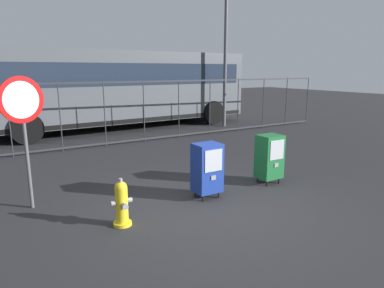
{
  "coord_description": "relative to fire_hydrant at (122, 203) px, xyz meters",
  "views": [
    {
      "loc": [
        -3.09,
        -4.36,
        2.33
      ],
      "look_at": [
        0.3,
        1.2,
        0.9
      ],
      "focal_mm": 31.93,
      "sensor_mm": 36.0,
      "label": 1
    }
  ],
  "objects": [
    {
      "name": "fire_hydrant",
      "position": [
        0.0,
        0.0,
        0.0
      ],
      "size": [
        0.33,
        0.32,
        0.75
      ],
      "color": "yellow",
      "rests_on": "ground_plane"
    },
    {
      "name": "bus_far",
      "position": [
        2.37,
        13.07,
        1.36
      ],
      "size": [
        10.7,
        3.63,
        3.0
      ],
      "rotation": [
        0.0,
        0.0,
        -0.1
      ],
      "color": "gold",
      "rests_on": "ground_plane"
    },
    {
      "name": "street_light_near_left",
      "position": [
        6.91,
        6.73,
        4.18
      ],
      "size": [
        0.32,
        0.32,
        7.92
      ],
      "color": "#4C4F54",
      "rests_on": "ground_plane"
    },
    {
      "name": "bus_near",
      "position": [
        3.08,
        8.49,
        1.36
      ],
      "size": [
        10.59,
        3.1,
        3.0
      ],
      "rotation": [
        0.0,
        0.0,
        0.04
      ],
      "color": "#4C5156",
      "rests_on": "ground_plane"
    },
    {
      "name": "newspaper_box_secondary",
      "position": [
        3.31,
        0.31,
        0.22
      ],
      "size": [
        0.48,
        0.42,
        1.02
      ],
      "color": "black",
      "rests_on": "ground_plane"
    },
    {
      "name": "stop_sign",
      "position": [
        -1.09,
        1.44,
        1.25
      ],
      "size": [
        0.71,
        0.31,
        2.23
      ],
      "color": "#4C4F54",
      "rests_on": "ground_plane"
    },
    {
      "name": "newspaper_box_primary",
      "position": [
        1.75,
        0.3,
        0.22
      ],
      "size": [
        0.48,
        0.42,
        1.02
      ],
      "color": "black",
      "rests_on": "ground_plane"
    },
    {
      "name": "ground_plane",
      "position": [
        1.48,
        -0.31,
        -0.35
      ],
      "size": [
        60.0,
        60.0,
        0.0
      ],
      "primitive_type": "plane",
      "color": "#262628"
    },
    {
      "name": "fence_barrier",
      "position": [
        1.48,
        5.49,
        0.67
      ],
      "size": [
        18.03,
        0.04,
        2.0
      ],
      "color": "#2D2D33",
      "rests_on": "ground_plane"
    }
  ]
}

